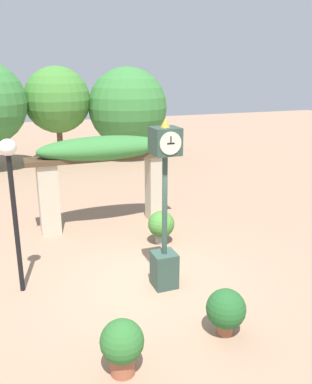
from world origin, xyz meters
name	(u,v)px	position (x,y,z in m)	size (l,w,h in m)	color
ground_plane	(148,283)	(0.00, 0.00, 0.00)	(60.00, 60.00, 0.00)	#9E7A60
pedestal_clock	(165,212)	(0.30, -0.22, 1.70)	(0.53, 0.58, 3.61)	#2D473D
pergola	(104,161)	(0.00, 3.73, 1.97)	(4.36, 1.14, 2.68)	#BCB299
potted_plant_near_left	(161,225)	(1.06, 1.88, 0.53)	(0.71, 0.71, 0.91)	gray
potted_plant_near_right	(122,344)	(-1.28, -2.43, 0.52)	(0.68, 0.68, 0.91)	#9E563D
potted_plant_far_left	(226,310)	(0.69, -2.14, 0.48)	(0.70, 0.70, 0.85)	#9E563D
lamp_post	(11,184)	(-2.58, 0.68, 2.35)	(0.33, 0.33, 3.24)	black
tree_line	(66,104)	(0.37, 12.59, 2.86)	(10.54, 4.18, 4.89)	brown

